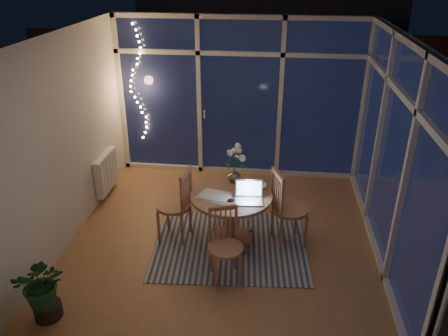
% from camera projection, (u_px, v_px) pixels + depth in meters
% --- Properties ---
extents(floor, '(4.00, 4.00, 0.00)m').
position_uv_depth(floor, '(225.00, 236.00, 5.84)').
color(floor, '#90643F').
rests_on(floor, ground).
extents(ceiling, '(4.00, 4.00, 0.00)m').
position_uv_depth(ceiling, '(226.00, 36.00, 4.70)').
color(ceiling, silver).
rests_on(ceiling, wall_back).
extents(wall_back, '(4.00, 0.04, 2.60)m').
position_uv_depth(wall_back, '(240.00, 98.00, 7.05)').
color(wall_back, beige).
rests_on(wall_back, floor).
extents(wall_front, '(4.00, 0.04, 2.60)m').
position_uv_depth(wall_front, '(196.00, 245.00, 3.48)').
color(wall_front, beige).
rests_on(wall_front, floor).
extents(wall_left, '(0.04, 4.00, 2.60)m').
position_uv_depth(wall_left, '(67.00, 139.00, 5.48)').
color(wall_left, beige).
rests_on(wall_left, floor).
extents(wall_right, '(0.04, 4.00, 2.60)m').
position_uv_depth(wall_right, '(397.00, 155.00, 5.05)').
color(wall_right, beige).
rests_on(wall_right, floor).
extents(window_wall_back, '(4.00, 0.10, 2.60)m').
position_uv_depth(window_wall_back, '(239.00, 99.00, 7.02)').
color(window_wall_back, silver).
rests_on(window_wall_back, floor).
extents(window_wall_right, '(0.10, 4.00, 2.60)m').
position_uv_depth(window_wall_right, '(393.00, 155.00, 5.06)').
color(window_wall_right, silver).
rests_on(window_wall_right, floor).
extents(radiator, '(0.10, 0.70, 0.58)m').
position_uv_depth(radiator, '(106.00, 172.00, 6.67)').
color(radiator, silver).
rests_on(radiator, wall_left).
extents(fairy_lights, '(0.24, 0.10, 1.85)m').
position_uv_depth(fairy_lights, '(137.00, 83.00, 7.02)').
color(fairy_lights, '#EBB15E').
rests_on(fairy_lights, window_wall_back).
extents(garden_patio, '(12.00, 6.00, 0.10)m').
position_uv_depth(garden_patio, '(271.00, 118.00, 10.27)').
color(garden_patio, black).
rests_on(garden_patio, ground).
extents(garden_fence, '(11.00, 0.08, 1.80)m').
position_uv_depth(garden_fence, '(252.00, 72.00, 10.35)').
color(garden_fence, '#3E2916').
rests_on(garden_fence, ground).
extents(neighbour_roof, '(7.00, 3.00, 2.20)m').
position_uv_depth(neighbour_roof, '(270.00, 2.00, 12.43)').
color(neighbour_roof, '#363841').
rests_on(neighbour_roof, ground).
extents(garden_shrubs, '(0.90, 0.90, 0.90)m').
position_uv_depth(garden_shrubs, '(205.00, 118.00, 8.76)').
color(garden_shrubs, black).
rests_on(garden_shrubs, ground).
extents(rug, '(2.06, 1.70, 0.01)m').
position_uv_depth(rug, '(230.00, 245.00, 5.65)').
color(rug, '#BBB698').
rests_on(rug, floor).
extents(dining_table, '(1.10, 1.10, 0.70)m').
position_uv_depth(dining_table, '(231.00, 218.00, 5.59)').
color(dining_table, '#936142').
rests_on(dining_table, floor).
extents(chair_left, '(0.54, 0.54, 1.02)m').
position_uv_depth(chair_left, '(174.00, 204.00, 5.60)').
color(chair_left, '#936142').
rests_on(chair_left, floor).
extents(chair_right, '(0.62, 0.62, 1.05)m').
position_uv_depth(chair_right, '(290.00, 207.00, 5.49)').
color(chair_right, '#936142').
rests_on(chair_right, floor).
extents(chair_front, '(0.52, 0.52, 0.89)m').
position_uv_depth(chair_front, '(226.00, 247.00, 4.88)').
color(chair_front, '#936142').
rests_on(chair_front, floor).
extents(laptop, '(0.36, 0.32, 0.25)m').
position_uv_depth(laptop, '(249.00, 192.00, 5.22)').
color(laptop, silver).
rests_on(laptop, dining_table).
extents(flower_vase, '(0.22, 0.22, 0.21)m').
position_uv_depth(flower_vase, '(234.00, 175.00, 5.70)').
color(flower_vase, silver).
rests_on(flower_vase, dining_table).
extents(bowl, '(0.16, 0.16, 0.04)m').
position_uv_depth(bowl, '(259.00, 186.00, 5.59)').
color(bowl, white).
rests_on(bowl, dining_table).
extents(newspapers, '(0.40, 0.34, 0.02)m').
position_uv_depth(newspapers, '(215.00, 195.00, 5.40)').
color(newspapers, silver).
rests_on(newspapers, dining_table).
extents(phone, '(0.13, 0.09, 0.01)m').
position_uv_depth(phone, '(229.00, 200.00, 5.30)').
color(phone, black).
rests_on(phone, dining_table).
extents(potted_plant, '(0.64, 0.59, 0.76)m').
position_uv_depth(potted_plant, '(43.00, 288.00, 4.37)').
color(potted_plant, '#194820').
rests_on(potted_plant, floor).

